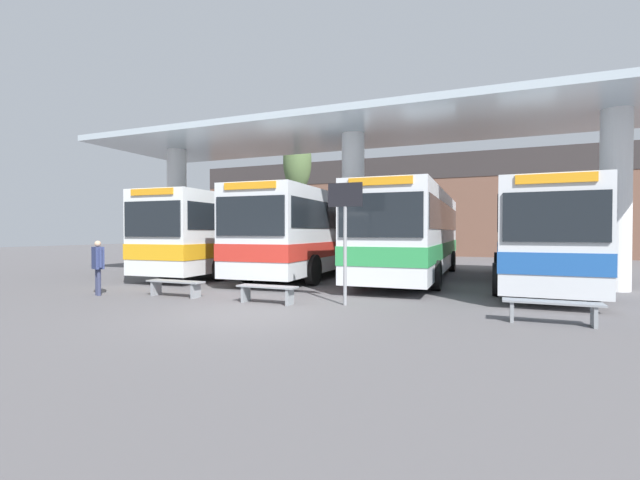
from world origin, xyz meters
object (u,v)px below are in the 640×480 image
transit_bus_right_bay (413,231)px  waiting_bench_far_platform (267,290)px  transit_bus_far_right_bay (534,234)px  info_sign_platform (345,218)px  transit_bus_left_bay (238,232)px  poplar_tree_behind_left (297,165)px  waiting_bench_near_pillar (175,285)px  waiting_bench_mid_platform (552,307)px  parked_car_street (338,242)px  pedestrian_waiting (98,262)px  transit_bus_center_bay (313,231)px

transit_bus_right_bay → waiting_bench_far_platform: transit_bus_right_bay is taller
transit_bus_far_right_bay → info_sign_platform: (-4.80, -6.86, 0.41)m
transit_bus_left_bay → transit_bus_far_right_bay: bearing=178.3°
transit_bus_right_bay → poplar_tree_behind_left: (-9.03, 7.99, 4.41)m
transit_bus_left_bay → waiting_bench_near_pillar: size_ratio=6.39×
transit_bus_right_bay → transit_bus_far_right_bay: 4.40m
waiting_bench_far_platform → info_sign_platform: (1.96, 0.52, 1.86)m
transit_bus_far_right_bay → waiting_bench_far_platform: 10.11m
waiting_bench_far_platform → info_sign_platform: bearing=15.0°
waiting_bench_mid_platform → parked_car_street: bearing=120.0°
pedestrian_waiting → poplar_tree_behind_left: bearing=118.5°
transit_bus_far_right_bay → info_sign_platform: size_ratio=3.87×
transit_bus_far_right_bay → info_sign_platform: bearing=55.2°
transit_bus_right_bay → pedestrian_waiting: transit_bus_right_bay is taller
transit_bus_far_right_bay → waiting_bench_far_platform: size_ratio=7.38×
transit_bus_center_bay → transit_bus_far_right_bay: (8.57, 0.13, -0.12)m
transit_bus_left_bay → waiting_bench_far_platform: size_ratio=7.00×
info_sign_platform → waiting_bench_near_pillar: bearing=-174.0°
waiting_bench_mid_platform → info_sign_platform: size_ratio=0.59×
transit_bus_right_bay → transit_bus_center_bay: bearing=6.5°
pedestrian_waiting → parked_car_street: 21.91m
transit_bus_right_bay → transit_bus_far_right_bay: size_ratio=1.01×
transit_bus_left_bay → poplar_tree_behind_left: 9.76m
waiting_bench_near_pillar → info_sign_platform: size_ratio=0.58×
waiting_bench_far_platform → transit_bus_left_bay: bearing=128.0°
waiting_bench_near_pillar → waiting_bench_far_platform: 3.00m
poplar_tree_behind_left → parked_car_street: 7.56m
waiting_bench_far_platform → parked_car_street: size_ratio=0.36×
transit_bus_right_bay → transit_bus_far_right_bay: bearing=172.8°
waiting_bench_mid_platform → poplar_tree_behind_left: (-13.19, 15.82, 5.95)m
pedestrian_waiting → parked_car_street: parked_car_street is taller
transit_bus_left_bay → info_sign_platform: 10.09m
waiting_bench_mid_platform → waiting_bench_far_platform: bearing=-180.0°
transit_bus_right_bay → pedestrian_waiting: (-7.64, -8.49, -0.91)m
transit_bus_center_bay → poplar_tree_behind_left: bearing=-62.9°
transit_bus_left_bay → transit_bus_far_right_bay: transit_bus_left_bay is taller
waiting_bench_far_platform → poplar_tree_behind_left: bearing=112.8°
parked_car_street → transit_bus_right_bay: bearing=-62.6°
transit_bus_left_bay → pedestrian_waiting: (0.35, -7.84, -0.89)m
transit_bus_far_right_bay → waiting_bench_near_pillar: size_ratio=6.73×
transit_bus_right_bay → pedestrian_waiting: bearing=46.7°
waiting_bench_near_pillar → waiting_bench_far_platform: (3.00, -0.00, -0.01)m
transit_bus_center_bay → transit_bus_far_right_bay: 8.57m
waiting_bench_near_pillar → pedestrian_waiting: size_ratio=1.11×
transit_bus_left_bay → waiting_bench_near_pillar: 7.80m
transit_bus_right_bay → parked_car_street: size_ratio=2.68×
transit_bus_left_bay → waiting_bench_mid_platform: (12.16, -7.18, -1.52)m
transit_bus_left_bay → pedestrian_waiting: bearing=89.9°
info_sign_platform → poplar_tree_behind_left: poplar_tree_behind_left is taller
waiting_bench_mid_platform → poplar_tree_behind_left: bearing=129.8°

